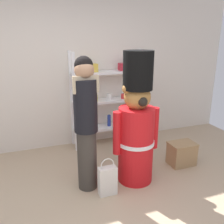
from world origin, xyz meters
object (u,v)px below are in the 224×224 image
at_px(teddy_bear_guard, 136,126).
at_px(person_shopper, 86,121).
at_px(display_crate, 182,154).
at_px(merchandise_shelf, 109,98).
at_px(shopping_bag, 108,180).

distance_m(teddy_bear_guard, person_shopper, 0.67).
bearing_deg(display_crate, merchandise_shelf, 123.71).
bearing_deg(display_crate, teddy_bear_guard, -171.02).
relative_size(teddy_bear_guard, person_shopper, 1.03).
bearing_deg(display_crate, shopping_bag, -166.00).
relative_size(person_shopper, display_crate, 4.27).
height_order(teddy_bear_guard, person_shopper, teddy_bear_guard).
distance_m(merchandise_shelf, shopping_bag, 1.70).
bearing_deg(merchandise_shelf, shopping_bag, -109.94).
relative_size(merchandise_shelf, shopping_bag, 3.36).
height_order(shopping_bag, display_crate, shopping_bag).
height_order(teddy_bear_guard, display_crate, teddy_bear_guard).
height_order(merchandise_shelf, display_crate, merchandise_shelf).
relative_size(merchandise_shelf, display_crate, 4.20).
bearing_deg(person_shopper, teddy_bear_guard, -3.92).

